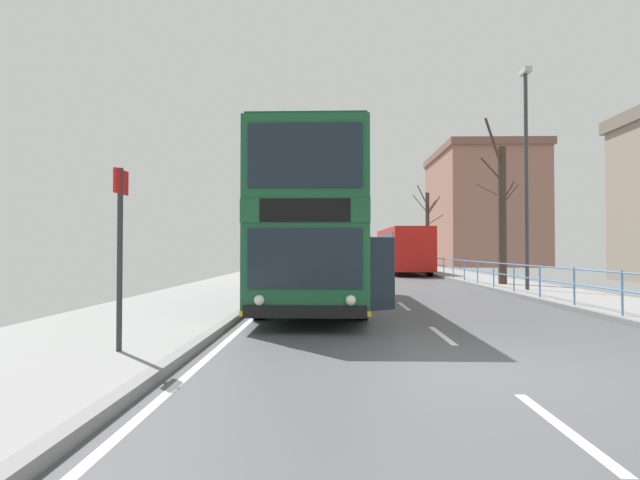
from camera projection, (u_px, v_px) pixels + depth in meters
The scene contains 9 objects.
ground at pixel (432, 366), 6.64m from camera, with size 15.80×140.00×0.20m.
double_decker_bus_main at pixel (315, 228), 14.32m from camera, with size 3.19×10.39×4.31m.
background_bus_far_lane at pixel (403, 249), 33.15m from camera, with size 2.77×9.26×3.05m.
pedestrian_railing_far_kerb at pixel (485, 269), 20.64m from camera, with size 0.05×28.08×1.02m.
bus_stop_sign_near at pixel (120, 238), 7.15m from camera, with size 0.08×0.44×2.68m.
street_lamp_far_side at pixel (526, 162), 18.26m from camera, with size 0.28×0.60×8.32m.
bare_tree_far_00 at pixel (427, 227), 41.55m from camera, with size 2.58×2.41×7.22m.
bare_tree_far_01 at pixel (502, 211), 21.35m from camera, with size 2.25×2.36×7.09m.
background_building_01 at pixel (482, 208), 51.36m from camera, with size 9.68×13.55×12.10m.
Camera 1 is at (-2.11, -6.70, 1.61)m, focal length 27.34 mm.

